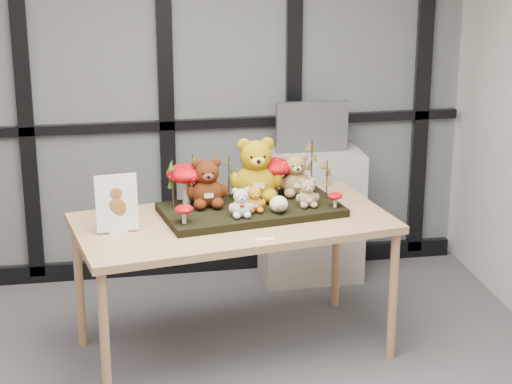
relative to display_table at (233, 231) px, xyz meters
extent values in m
plane|color=#B4B2AA|center=(-0.70, 1.25, 0.66)|extent=(5.00, 0.00, 5.00)
cube|color=#2D383F|center=(-0.70, 1.22, 0.66)|extent=(4.90, 0.02, 2.70)
cube|color=black|center=(-0.70, 1.22, -0.68)|extent=(4.90, 0.06, 0.12)
cube|color=black|center=(-0.70, 1.22, 0.31)|extent=(4.90, 0.06, 0.06)
cube|color=black|center=(-1.15, 1.22, 0.66)|extent=(0.10, 0.06, 2.70)
cube|color=black|center=(-0.25, 1.22, 0.66)|extent=(0.10, 0.06, 2.70)
cube|color=black|center=(0.60, 1.22, 0.66)|extent=(0.10, 0.06, 2.70)
cube|color=black|center=(1.50, 1.22, 0.66)|extent=(0.10, 0.06, 2.70)
cube|color=tan|center=(0.00, 0.00, 0.04)|extent=(1.83, 1.13, 0.04)
cylinder|color=tan|center=(-0.73, -0.51, -0.36)|extent=(0.05, 0.05, 0.76)
cylinder|color=tan|center=(-0.86, 0.23, -0.36)|extent=(0.05, 0.05, 0.76)
cylinder|color=tan|center=(0.86, -0.23, -0.36)|extent=(0.05, 0.05, 0.76)
cylinder|color=tan|center=(0.73, 0.51, -0.36)|extent=(0.05, 0.05, 0.76)
cube|color=black|center=(0.12, 0.08, 0.09)|extent=(1.05, 0.65, 0.04)
cube|color=silver|center=(-0.63, -0.09, 0.07)|extent=(0.11, 0.07, 0.01)
cube|color=white|center=(-0.63, -0.09, 0.23)|extent=(0.22, 0.07, 0.30)
ellipsoid|color=brown|center=(-0.63, -0.09, 0.20)|extent=(0.10, 0.01, 0.11)
ellipsoid|color=brown|center=(-0.63, -0.09, 0.28)|extent=(0.06, 0.01, 0.06)
cube|color=white|center=(0.11, -0.33, 0.07)|extent=(0.10, 0.03, 0.00)
cube|color=#ABA298|center=(0.68, 0.98, -0.29)|extent=(0.66, 0.39, 0.88)
cube|color=#4E5156|center=(0.68, 1.00, 0.31)|extent=(0.47, 0.05, 0.34)
cube|color=black|center=(0.68, 0.98, 0.31)|extent=(0.42, 0.00, 0.28)
camera|label=1|loc=(-0.71, -4.72, 1.77)|focal=65.00mm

